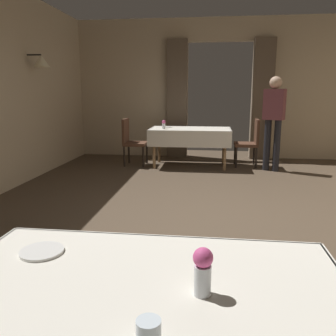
% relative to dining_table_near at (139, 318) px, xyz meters
% --- Properties ---
extents(ground, '(10.08, 10.08, 0.00)m').
position_rel_dining_table_near_xyz_m(ground, '(0.38, 2.71, -0.66)').
color(ground, '#4C3D2D').
extents(wall_back, '(6.40, 0.27, 3.00)m').
position_rel_dining_table_near_xyz_m(wall_back, '(0.38, 6.89, 0.86)').
color(wall_back, tan).
rests_on(wall_back, ground).
extents(dining_table_near, '(1.53, 1.06, 0.75)m').
position_rel_dining_table_near_xyz_m(dining_table_near, '(0.00, 0.00, 0.00)').
color(dining_table_near, olive).
rests_on(dining_table_near, ground).
extents(dining_table_mid, '(1.57, 0.88, 0.75)m').
position_rel_dining_table_near_xyz_m(dining_table_mid, '(-0.18, 5.78, -0.01)').
color(dining_table_mid, olive).
rests_on(dining_table_mid, ground).
extents(chair_mid_left, '(0.44, 0.44, 0.93)m').
position_rel_dining_table_near_xyz_m(chair_mid_left, '(-1.35, 5.73, -0.14)').
color(chair_mid_left, black).
rests_on(chair_mid_left, ground).
extents(chair_mid_right, '(0.45, 0.44, 0.93)m').
position_rel_dining_table_near_xyz_m(chair_mid_right, '(0.99, 5.90, -0.14)').
color(chair_mid_right, black).
rests_on(chair_mid_right, ground).
extents(flower_vase_near, '(0.07, 0.07, 0.17)m').
position_rel_dining_table_near_xyz_m(flower_vase_near, '(0.22, 0.03, 0.19)').
color(flower_vase_near, silver).
rests_on(flower_vase_near, dining_table_near).
extents(glass_near_b, '(0.07, 0.07, 0.08)m').
position_rel_dining_table_near_xyz_m(glass_near_b, '(0.08, -0.25, 0.13)').
color(glass_near_b, silver).
rests_on(glass_near_b, dining_table_near).
extents(plate_near_c, '(0.19, 0.19, 0.01)m').
position_rel_dining_table_near_xyz_m(plate_near_c, '(-0.49, 0.27, 0.10)').
color(plate_near_c, white).
rests_on(plate_near_c, dining_table_near).
extents(flower_vase_mid, '(0.07, 0.07, 0.17)m').
position_rel_dining_table_near_xyz_m(flower_vase_mid, '(-0.69, 5.62, 0.18)').
color(flower_vase_mid, silver).
rests_on(flower_vase_mid, dining_table_mid).
extents(plate_mid_b, '(0.18, 0.18, 0.01)m').
position_rel_dining_table_near_xyz_m(plate_mid_b, '(-0.64, 5.93, 0.10)').
color(plate_mid_b, white).
rests_on(plate_mid_b, dining_table_mid).
extents(person_waiter_by_doorway, '(0.42, 0.35, 1.72)m').
position_rel_dining_table_near_xyz_m(person_waiter_by_doorway, '(1.35, 5.55, 0.37)').
color(person_waiter_by_doorway, black).
rests_on(person_waiter_by_doorway, ground).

